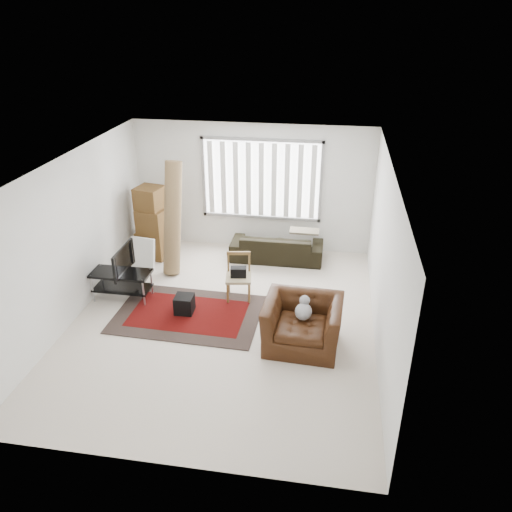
{
  "coord_description": "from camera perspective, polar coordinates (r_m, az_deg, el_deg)",
  "views": [
    {
      "loc": [
        1.67,
        -6.87,
        4.75
      ],
      "look_at": [
        0.49,
        0.44,
        1.05
      ],
      "focal_mm": 35.0,
      "sensor_mm": 36.0,
      "label": 1
    }
  ],
  "objects": [
    {
      "name": "room",
      "position": [
        8.13,
        -3.11,
        4.93
      ],
      "size": [
        6.0,
        6.02,
        2.71
      ],
      "color": "beige",
      "rests_on": "ground"
    },
    {
      "name": "subwoofer",
      "position": [
        8.7,
        -8.19,
        -5.46
      ],
      "size": [
        0.32,
        0.32,
        0.31
      ],
      "primitive_type": "cube",
      "rotation": [
        0.0,
        0.0,
        0.03
      ],
      "color": "black",
      "rests_on": "persian_rug"
    },
    {
      "name": "tv",
      "position": [
        9.08,
        -15.39,
        -0.44
      ],
      "size": [
        0.11,
        0.86,
        0.49
      ],
      "primitive_type": "imported",
      "rotation": [
        0.0,
        0.0,
        1.57
      ],
      "color": "black",
      "rests_on": "tv_stand"
    },
    {
      "name": "moving_boxes",
      "position": [
        10.58,
        -11.71,
        3.5
      ],
      "size": [
        0.71,
        0.67,
        1.51
      ],
      "color": "brown",
      "rests_on": "ground"
    },
    {
      "name": "rolled_rug",
      "position": [
        9.77,
        -9.51,
        4.27
      ],
      "size": [
        0.44,
        0.81,
        2.21
      ],
      "primitive_type": "cylinder",
      "rotation": [
        -0.21,
        0.0,
        -0.14
      ],
      "color": "olive",
      "rests_on": "ground"
    },
    {
      "name": "side_chair",
      "position": [
        8.92,
        -2.01,
        -2.16
      ],
      "size": [
        0.51,
        0.51,
        0.84
      ],
      "rotation": [
        0.0,
        0.0,
        0.16
      ],
      "color": "#938260",
      "rests_on": "ground"
    },
    {
      "name": "tv_stand",
      "position": [
        9.25,
        -15.1,
        -2.61
      ],
      "size": [
        1.06,
        0.48,
        0.53
      ],
      "color": "black",
      "rests_on": "ground"
    },
    {
      "name": "armchair",
      "position": [
        7.75,
        5.35,
        -7.34
      ],
      "size": [
        1.23,
        1.09,
        0.88
      ],
      "rotation": [
        0.0,
        0.0,
        -0.05
      ],
      "color": "#351A0A",
      "rests_on": "ground"
    },
    {
      "name": "sofa",
      "position": [
        10.35,
        2.4,
        1.49
      ],
      "size": [
        1.9,
        0.83,
        0.73
      ],
      "primitive_type": "imported",
      "rotation": [
        0.0,
        0.0,
        3.15
      ],
      "color": "black",
      "rests_on": "ground"
    },
    {
      "name": "white_flatpack",
      "position": [
        10.26,
        -12.81,
        0.3
      ],
      "size": [
        0.53,
        0.27,
        0.65
      ],
      "primitive_type": "cube",
      "rotation": [
        -0.19,
        0.0,
        -0.15
      ],
      "color": "silver",
      "rests_on": "ground"
    },
    {
      "name": "persian_rug",
      "position": [
        8.73,
        -7.73,
        -6.57
      ],
      "size": [
        2.51,
        1.71,
        0.02
      ],
      "color": "black",
      "rests_on": "ground"
    }
  ]
}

